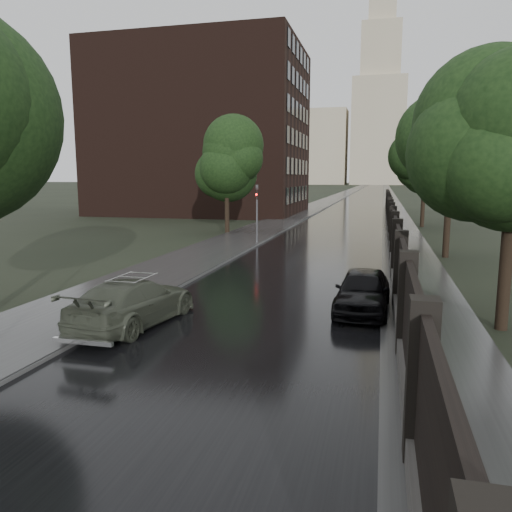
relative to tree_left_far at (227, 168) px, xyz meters
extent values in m
plane|color=black|center=(8.00, -30.00, -5.24)|extent=(800.00, 800.00, 0.00)
cube|color=black|center=(8.00, 160.00, -5.23)|extent=(8.00, 420.00, 0.02)
cube|color=#2D2D2D|center=(2.00, 160.00, -5.16)|extent=(4.00, 420.00, 0.16)
cube|color=#2D2D2D|center=(13.50, 160.00, -5.20)|extent=(3.00, 420.00, 0.08)
cube|color=#383533|center=(12.60, 2.00, -4.99)|extent=(0.40, 75.00, 0.50)
cube|color=black|center=(12.60, 2.00, -3.74)|extent=(0.15, 75.00, 2.00)
cube|color=black|center=(12.60, 40.00, -3.89)|extent=(0.45, 0.45, 2.70)
cylinder|color=black|center=(0.00, 0.00, -2.32)|extent=(0.36, 0.36, 5.85)
sphere|color=black|center=(0.00, 0.00, 0.02)|extent=(4.25, 4.25, 4.25)
cylinder|color=black|center=(15.50, -22.00, -2.48)|extent=(0.36, 0.36, 5.53)
cylinder|color=black|center=(15.50, -8.00, -2.48)|extent=(0.36, 0.36, 5.53)
sphere|color=black|center=(15.50, -8.00, -0.27)|extent=(4.08, 4.08, 4.08)
cylinder|color=black|center=(15.50, 10.00, -2.48)|extent=(0.36, 0.36, 5.53)
sphere|color=black|center=(15.50, 10.00, -0.27)|extent=(4.08, 4.08, 4.08)
cylinder|color=#59595E|center=(3.70, -5.00, -3.74)|extent=(0.12, 0.12, 3.00)
imported|color=#59595E|center=(3.70, -5.00, -1.74)|extent=(0.16, 0.20, 1.00)
sphere|color=#FF0C0C|center=(3.70, -5.15, -1.89)|extent=(0.14, 0.14, 0.14)
cube|color=black|center=(-10.00, 22.00, 4.76)|extent=(24.00, 18.00, 20.00)
cube|color=tan|center=(-24.00, 270.00, 16.76)|extent=(28.00, 22.00, 44.00)
cube|color=tan|center=(40.00, 270.00, 16.76)|extent=(28.00, 22.00, 44.00)
cube|color=tan|center=(8.00, 270.00, 24.76)|extent=(30.00, 30.00, 60.00)
cube|color=tan|center=(8.00, 270.00, 64.76)|extent=(22.00, 22.00, 40.00)
cube|color=tan|center=(8.00, 270.00, 94.76)|extent=(15.00, 15.00, 30.00)
imported|color=#464B3C|center=(4.61, -24.28, -4.52)|extent=(2.57, 5.19, 1.45)
imported|color=black|center=(11.39, -20.99, -4.51)|extent=(1.89, 4.36, 1.46)
camera|label=1|loc=(11.91, -37.77, -0.73)|focal=35.00mm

